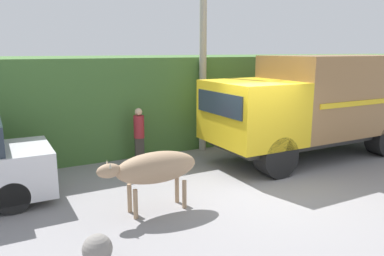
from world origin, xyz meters
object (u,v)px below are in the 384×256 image
(cargo_truck, at_px, (321,101))
(pedestrian_on_hill, at_px, (139,133))
(brown_cow, at_px, (155,168))
(utility_pole, at_px, (203,43))
(roadside_rock, at_px, (97,249))

(cargo_truck, xyz_separation_m, pedestrian_on_hill, (-5.13, 1.89, -0.81))
(brown_cow, bearing_deg, cargo_truck, 9.40)
(brown_cow, height_order, pedestrian_on_hill, pedestrian_on_hill)
(utility_pole, distance_m, roadside_rock, 7.56)
(brown_cow, bearing_deg, roadside_rock, -141.95)
(pedestrian_on_hill, relative_size, roadside_rock, 3.44)
(cargo_truck, distance_m, pedestrian_on_hill, 5.52)
(pedestrian_on_hill, height_order, utility_pole, utility_pole)
(cargo_truck, bearing_deg, brown_cow, -169.37)
(cargo_truck, relative_size, utility_pole, 1.05)
(brown_cow, height_order, roadside_rock, brown_cow)
(utility_pole, bearing_deg, roadside_rock, -133.42)
(pedestrian_on_hill, bearing_deg, brown_cow, 85.36)
(brown_cow, height_order, utility_pole, utility_pole)
(cargo_truck, height_order, utility_pole, utility_pole)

